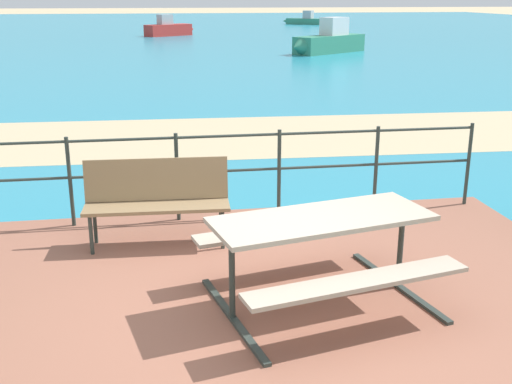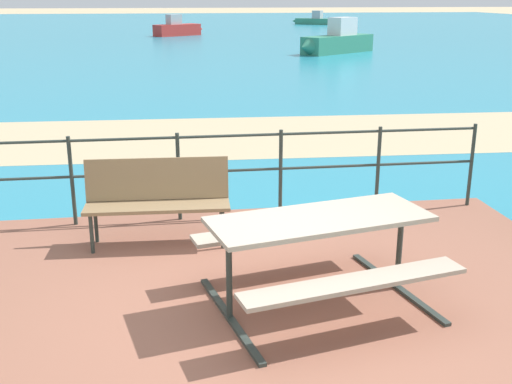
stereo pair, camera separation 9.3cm
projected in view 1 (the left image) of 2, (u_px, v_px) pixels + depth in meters
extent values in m
plane|color=tan|center=(264.00, 320.00, 5.14)|extent=(240.00, 240.00, 0.00)
cube|color=#935B47|center=(264.00, 316.00, 5.13)|extent=(6.40, 5.20, 0.06)
cube|color=teal|center=(163.00, 33.00, 42.77)|extent=(90.00, 90.00, 0.01)
cube|color=tan|center=(200.00, 137.00, 11.68)|extent=(54.10, 5.60, 0.01)
cube|color=tan|center=(322.00, 219.00, 5.07)|extent=(1.92, 1.07, 0.04)
cube|color=tan|center=(359.00, 282.00, 4.63)|extent=(1.82, 0.65, 0.04)
cube|color=tan|center=(290.00, 228.00, 5.69)|extent=(1.82, 0.65, 0.04)
cylinder|color=#2D3833|center=(232.00, 277.00, 4.91)|extent=(0.06, 0.06, 0.76)
cube|color=#2D3833|center=(233.00, 318.00, 5.02)|extent=(0.38, 1.44, 0.03)
cylinder|color=#2D3833|center=(400.00, 248.00, 5.47)|extent=(0.06, 0.06, 0.76)
cube|color=#2D3833|center=(398.00, 285.00, 5.58)|extent=(0.38, 1.44, 0.03)
cube|color=#8C704C|center=(157.00, 207.00, 6.37)|extent=(1.49, 0.47, 0.04)
cube|color=#8C704C|center=(157.00, 179.00, 6.47)|extent=(1.48, 0.15, 0.44)
cylinder|color=#2D3833|center=(91.00, 234.00, 6.23)|extent=(0.04, 0.04, 0.43)
cylinder|color=#2D3833|center=(95.00, 224.00, 6.51)|extent=(0.04, 0.04, 0.43)
cylinder|color=#2D3833|center=(223.00, 229.00, 6.37)|extent=(0.04, 0.04, 0.43)
cylinder|color=#2D3833|center=(221.00, 219.00, 6.65)|extent=(0.04, 0.04, 0.43)
cylinder|color=#2D3833|center=(70.00, 182.00, 6.91)|extent=(0.04, 0.04, 1.02)
cylinder|color=#2D3833|center=(177.00, 177.00, 7.10)|extent=(0.04, 0.04, 1.02)
cylinder|color=#2D3833|center=(279.00, 173.00, 7.28)|extent=(0.04, 0.04, 1.02)
cylinder|color=#2D3833|center=(376.00, 168.00, 7.46)|extent=(0.04, 0.04, 1.02)
cylinder|color=#2D3833|center=(468.00, 164.00, 7.64)|extent=(0.04, 0.04, 1.02)
cylinder|color=#2D3833|center=(228.00, 136.00, 7.05)|extent=(5.90, 0.03, 0.03)
cylinder|color=#2D3833|center=(229.00, 171.00, 7.17)|extent=(5.90, 0.03, 0.03)
cube|color=red|center=(168.00, 30.00, 39.61)|extent=(3.09, 2.56, 0.70)
cube|color=#A5A8AD|center=(165.00, 19.00, 39.26)|extent=(1.04, 0.97, 0.61)
cone|color=red|center=(191.00, 29.00, 40.79)|extent=(0.77, 0.81, 0.63)
cube|color=#338466|center=(305.00, 21.00, 54.39)|extent=(3.23, 2.71, 0.51)
cube|color=#A5A8AD|center=(308.00, 14.00, 54.11)|extent=(1.03, 1.01, 0.66)
cone|color=#338466|center=(285.00, 21.00, 55.22)|extent=(0.67, 0.66, 0.46)
cube|color=#338466|center=(330.00, 44.00, 28.18)|extent=(3.79, 3.17, 0.77)
cube|color=silver|center=(334.00, 26.00, 28.14)|extent=(1.42, 1.32, 0.78)
cone|color=#338466|center=(297.00, 47.00, 26.68)|extent=(0.81, 0.85, 0.69)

